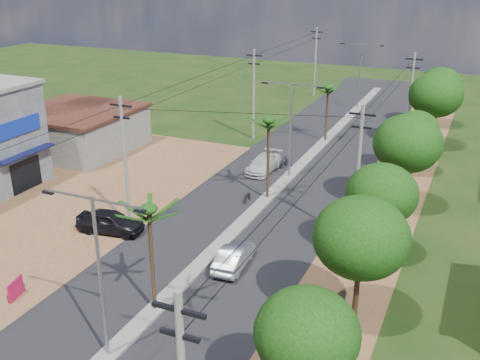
# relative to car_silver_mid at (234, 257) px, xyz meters

# --- Properties ---
(ground) EXTENTS (160.00, 160.00, 0.00)m
(ground) POSITION_rel_car_silver_mid_xyz_m (-1.90, -9.73, -0.67)
(ground) COLOR black
(ground) RESTS_ON ground
(road) EXTENTS (12.00, 110.00, 0.04)m
(road) POSITION_rel_car_silver_mid_xyz_m (-1.90, 5.27, -0.65)
(road) COLOR black
(road) RESTS_ON ground
(median) EXTENTS (1.00, 90.00, 0.18)m
(median) POSITION_rel_car_silver_mid_xyz_m (-1.90, 8.27, -0.58)
(median) COLOR #605E56
(median) RESTS_ON ground
(dirt_shoulder_east) EXTENTS (5.00, 90.00, 0.03)m
(dirt_shoulder_east) POSITION_rel_car_silver_mid_xyz_m (6.60, 5.27, -0.65)
(dirt_shoulder_east) COLOR brown
(dirt_shoulder_east) RESTS_ON ground
(low_shed) EXTENTS (10.40, 10.40, 3.95)m
(low_shed) POSITION_rel_car_silver_mid_xyz_m (-22.90, 14.27, 1.30)
(low_shed) COLOR #605E56
(low_shed) RESTS_ON ground
(tree_east_b) EXTENTS (4.00, 4.00, 5.83)m
(tree_east_b) POSITION_rel_car_silver_mid_xyz_m (7.40, -9.73, 3.45)
(tree_east_b) COLOR black
(tree_east_b) RESTS_ON ground
(tree_east_c) EXTENTS (4.60, 4.60, 6.83)m
(tree_east_c) POSITION_rel_car_silver_mid_xyz_m (7.80, -2.73, 4.20)
(tree_east_c) COLOR black
(tree_east_c) RESTS_ON ground
(tree_east_d) EXTENTS (4.20, 4.20, 6.13)m
(tree_east_d) POSITION_rel_car_silver_mid_xyz_m (7.50, 4.27, 3.67)
(tree_east_d) COLOR black
(tree_east_d) RESTS_ON ground
(tree_east_e) EXTENTS (4.80, 4.80, 7.14)m
(tree_east_e) POSITION_rel_car_silver_mid_xyz_m (7.70, 12.27, 4.42)
(tree_east_e) COLOR black
(tree_east_e) RESTS_ON ground
(tree_east_f) EXTENTS (3.80, 3.80, 5.52)m
(tree_east_f) POSITION_rel_car_silver_mid_xyz_m (7.30, 20.27, 3.22)
(tree_east_f) COLOR black
(tree_east_f) RESTS_ON ground
(tree_east_g) EXTENTS (5.00, 5.00, 7.38)m
(tree_east_g) POSITION_rel_car_silver_mid_xyz_m (7.90, 28.27, 4.57)
(tree_east_g) COLOR black
(tree_east_g) RESTS_ON ground
(tree_east_h) EXTENTS (4.40, 4.40, 6.52)m
(tree_east_h) POSITION_rel_car_silver_mid_xyz_m (7.60, 36.27, 3.97)
(tree_east_h) COLOR black
(tree_east_h) RESTS_ON ground
(palm_median_near) EXTENTS (2.00, 2.00, 6.15)m
(palm_median_near) POSITION_rel_car_silver_mid_xyz_m (-1.90, -5.73, 4.87)
(palm_median_near) COLOR black
(palm_median_near) RESTS_ON ground
(palm_median_mid) EXTENTS (2.00, 2.00, 6.55)m
(palm_median_mid) POSITION_rel_car_silver_mid_xyz_m (-1.90, 10.27, 5.23)
(palm_median_mid) COLOR black
(palm_median_mid) RESTS_ON ground
(palm_median_far) EXTENTS (2.00, 2.00, 5.85)m
(palm_median_far) POSITION_rel_car_silver_mid_xyz_m (-1.90, 26.27, 4.60)
(palm_median_far) COLOR black
(palm_median_far) RESTS_ON ground
(streetlight_near) EXTENTS (5.10, 0.18, 8.00)m
(streetlight_near) POSITION_rel_car_silver_mid_xyz_m (-1.90, -9.73, 4.12)
(streetlight_near) COLOR gray
(streetlight_near) RESTS_ON ground
(streetlight_mid) EXTENTS (5.10, 0.18, 8.00)m
(streetlight_mid) POSITION_rel_car_silver_mid_xyz_m (-1.90, 15.27, 4.12)
(streetlight_mid) COLOR gray
(streetlight_mid) RESTS_ON ground
(streetlight_far) EXTENTS (5.10, 0.18, 8.00)m
(streetlight_far) POSITION_rel_car_silver_mid_xyz_m (-1.90, 40.27, 4.12)
(streetlight_far) COLOR gray
(streetlight_far) RESTS_ON ground
(utility_pole_w_b) EXTENTS (1.60, 0.24, 9.00)m
(utility_pole_w_b) POSITION_rel_car_silver_mid_xyz_m (-8.90, 2.27, 4.09)
(utility_pole_w_b) COLOR #605E56
(utility_pole_w_b) RESTS_ON ground
(utility_pole_w_c) EXTENTS (1.60, 0.24, 9.00)m
(utility_pole_w_c) POSITION_rel_car_silver_mid_xyz_m (-8.90, 24.27, 4.09)
(utility_pole_w_c) COLOR #605E56
(utility_pole_w_c) RESTS_ON ground
(utility_pole_w_d) EXTENTS (1.60, 0.24, 9.00)m
(utility_pole_w_d) POSITION_rel_car_silver_mid_xyz_m (-8.90, 45.27, 4.09)
(utility_pole_w_d) COLOR #605E56
(utility_pole_w_d) RESTS_ON ground
(utility_pole_e_b) EXTENTS (1.60, 0.24, 9.00)m
(utility_pole_e_b) POSITION_rel_car_silver_mid_xyz_m (5.60, 6.27, 4.09)
(utility_pole_e_b) COLOR #605E56
(utility_pole_e_b) RESTS_ON ground
(utility_pole_e_c) EXTENTS (1.60, 0.24, 9.00)m
(utility_pole_e_c) POSITION_rel_car_silver_mid_xyz_m (5.60, 28.27, 4.09)
(utility_pole_e_c) COLOR #605E56
(utility_pole_e_c) RESTS_ON ground
(car_silver_mid) EXTENTS (1.71, 4.14, 1.33)m
(car_silver_mid) POSITION_rel_car_silver_mid_xyz_m (0.00, 0.00, 0.00)
(car_silver_mid) COLOR gray
(car_silver_mid) RESTS_ON ground
(car_white_far) EXTENTS (2.02, 4.78, 1.38)m
(car_white_far) POSITION_rel_car_silver_mid_xyz_m (-4.40, 15.78, 0.02)
(car_white_far) COLOR #A9AAA5
(car_white_far) RESTS_ON ground
(car_parked_dark) EXTENTS (4.75, 2.46, 1.54)m
(car_parked_dark) POSITION_rel_car_silver_mid_xyz_m (-9.40, 0.81, 0.11)
(car_parked_dark) COLOR black
(car_parked_dark) RESTS_ON ground
(moto_rider_west_a) EXTENTS (0.70, 1.60, 0.81)m
(moto_rider_west_a) POSITION_rel_car_silver_mid_xyz_m (-3.10, 9.20, -0.26)
(moto_rider_west_a) COLOR black
(moto_rider_west_a) RESTS_ON ground
(moto_rider_west_b) EXTENTS (0.63, 1.69, 0.99)m
(moto_rider_west_b) POSITION_rel_car_silver_mid_xyz_m (-3.10, 17.42, -0.17)
(moto_rider_west_b) COLOR black
(moto_rider_west_b) RESTS_ON ground
(roadside_sign) EXTENTS (0.38, 1.32, 1.11)m
(roadside_sign) POSITION_rel_car_silver_mid_xyz_m (-9.34, -7.73, -0.11)
(roadside_sign) COLOR #A20F3F
(roadside_sign) RESTS_ON ground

